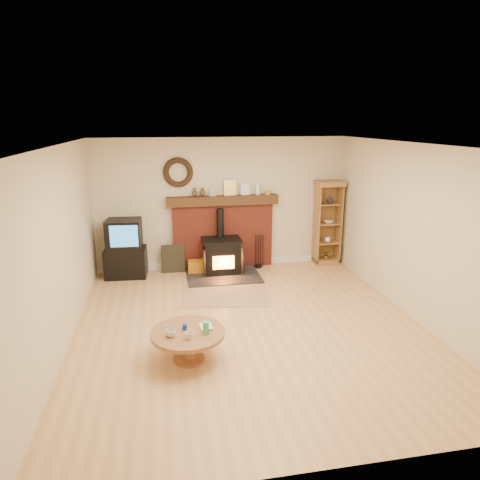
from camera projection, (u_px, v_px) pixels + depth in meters
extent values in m
plane|color=tan|center=(249.00, 326.00, 6.28)|extent=(5.50, 5.50, 0.00)
cube|color=beige|center=(222.00, 204.00, 8.53)|extent=(5.00, 0.02, 2.60)
cube|color=beige|center=(321.00, 336.00, 3.32)|extent=(5.00, 0.02, 2.60)
cube|color=beige|center=(60.00, 250.00, 5.49)|extent=(0.02, 5.50, 2.60)
cube|color=beige|center=(414.00, 233.00, 6.36)|extent=(0.02, 5.50, 2.60)
cube|color=white|center=(251.00, 145.00, 5.57)|extent=(5.00, 5.50, 0.02)
cube|color=white|center=(223.00, 263.00, 8.85)|extent=(5.00, 0.04, 0.12)
torus|color=black|center=(178.00, 172.00, 8.15)|extent=(0.57, 0.11, 0.57)
cube|color=maroon|center=(223.00, 236.00, 8.63)|extent=(2.00, 0.15, 1.30)
cube|color=#332010|center=(223.00, 200.00, 8.40)|extent=(2.20, 0.22, 0.18)
cube|color=#999999|center=(213.00, 193.00, 8.33)|extent=(0.13, 0.05, 0.14)
cube|color=gold|center=(230.00, 188.00, 8.39)|extent=(0.24, 0.06, 0.30)
cube|color=white|center=(245.00, 189.00, 8.45)|extent=(0.18, 0.05, 0.22)
cylinder|color=white|center=(258.00, 189.00, 8.48)|extent=(0.08, 0.08, 0.22)
cylinder|color=gold|center=(267.00, 193.00, 8.53)|extent=(0.14, 0.14, 0.07)
cube|color=black|center=(223.00, 276.00, 8.25)|extent=(1.40, 1.00, 0.03)
cube|color=black|center=(222.00, 256.00, 8.35)|extent=(0.68, 0.49, 0.63)
cube|color=black|center=(221.00, 240.00, 8.26)|extent=(0.75, 0.53, 0.04)
cylinder|color=black|center=(220.00, 223.00, 8.32)|extent=(0.14, 0.14, 0.56)
cube|color=orange|center=(224.00, 263.00, 8.12)|extent=(0.41, 0.02, 0.25)
cube|color=black|center=(207.00, 262.00, 8.12)|extent=(0.16, 0.22, 0.50)
cube|color=black|center=(239.00, 260.00, 8.23)|extent=(0.16, 0.22, 0.50)
cube|color=brown|center=(225.00, 295.00, 7.36)|extent=(1.59, 1.21, 0.01)
cube|color=black|center=(126.00, 262.00, 8.21)|extent=(0.80, 0.58, 0.56)
cube|color=black|center=(124.00, 234.00, 8.06)|extent=(0.67, 0.57, 0.56)
cube|color=#277AC3|center=(124.00, 236.00, 7.80)|extent=(0.51, 0.05, 0.40)
cube|color=brown|center=(325.00, 260.00, 9.03)|extent=(0.50, 0.36, 0.10)
cube|color=brown|center=(324.00, 222.00, 8.98)|extent=(0.50, 0.02, 1.59)
cube|color=brown|center=(316.00, 225.00, 8.78)|extent=(0.02, 0.36, 1.59)
cube|color=brown|center=(338.00, 224.00, 8.86)|extent=(0.02, 0.36, 1.59)
cube|color=brown|center=(330.00, 183.00, 8.59)|extent=(0.56, 0.40, 0.10)
cube|color=brown|center=(326.00, 242.00, 8.92)|extent=(0.46, 0.32, 0.02)
cube|color=brown|center=(328.00, 223.00, 8.81)|extent=(0.46, 0.32, 0.02)
cube|color=brown|center=(329.00, 204.00, 8.70)|extent=(0.46, 0.32, 0.02)
imported|color=white|center=(330.00, 200.00, 8.63)|extent=(0.15, 0.15, 0.16)
imported|color=white|center=(329.00, 222.00, 8.76)|extent=(0.20, 0.20, 0.05)
sphere|color=white|center=(327.00, 240.00, 8.86)|extent=(0.12, 0.12, 0.12)
imported|color=#4CAD67|center=(327.00, 255.00, 8.95)|extent=(0.17, 0.15, 0.19)
cube|color=gold|center=(198.00, 267.00, 8.42)|extent=(0.41, 0.27, 0.25)
cube|color=black|center=(173.00, 259.00, 8.44)|extent=(0.46, 0.12, 0.55)
cylinder|color=black|center=(258.00, 266.00, 8.76)|extent=(0.16, 0.16, 0.04)
cylinder|color=black|center=(256.00, 251.00, 8.66)|extent=(0.02, 0.02, 0.70)
cylinder|color=black|center=(258.00, 251.00, 8.67)|extent=(0.02, 0.02, 0.70)
cylinder|color=black|center=(261.00, 251.00, 8.68)|extent=(0.02, 0.02, 0.70)
cylinder|color=black|center=(263.00, 251.00, 8.69)|extent=(0.02, 0.02, 0.70)
cylinder|color=brown|center=(189.00, 359.00, 5.39)|extent=(0.41, 0.41, 0.03)
cylinder|color=brown|center=(188.00, 347.00, 5.34)|extent=(0.15, 0.15, 0.32)
cylinder|color=brown|center=(188.00, 333.00, 5.29)|extent=(0.93, 0.93, 0.05)
imported|color=white|center=(171.00, 333.00, 5.15)|extent=(0.11, 0.11, 0.09)
imported|color=white|center=(189.00, 336.00, 5.09)|extent=(0.09, 0.09, 0.09)
imported|color=#4C331E|center=(200.00, 327.00, 5.37)|extent=(0.15, 0.21, 0.02)
cylinder|color=navy|center=(185.00, 327.00, 5.32)|extent=(0.06, 0.06, 0.07)
cube|color=#4CAD67|center=(206.00, 328.00, 5.21)|extent=(0.07, 0.07, 0.16)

